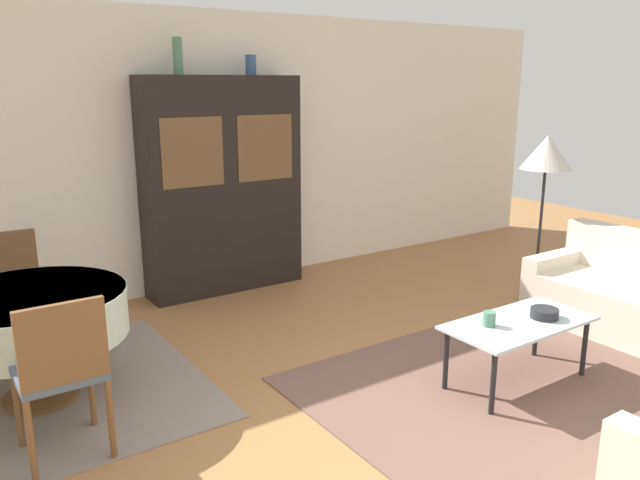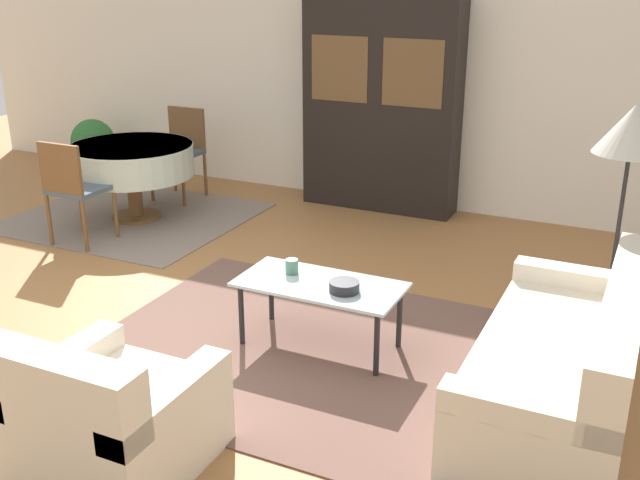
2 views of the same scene
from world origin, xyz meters
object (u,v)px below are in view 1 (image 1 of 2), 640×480
Objects in this scene: cup at (489,319)px; bowl at (544,313)px; display_cabinet at (223,186)px; vase_short at (251,65)px; dining_table at (31,316)px; floor_lamp at (546,157)px; vase_tall at (178,56)px; dining_chair_far at (11,287)px; dining_chair_near at (61,367)px; coffee_table at (519,328)px.

cup reaches higher than bowl.
display_cabinet is 1.19m from vase_short.
floor_lamp is at bearing -6.20° from dining_table.
vase_short reaches higher than display_cabinet.
display_cabinet is at bearing 107.19° from bowl.
dining_chair_far is at bearing -160.17° from vase_tall.
cup is at bearing -15.82° from dining_chair_near.
dining_chair_near is 9.48× the size of cup.
vase_short reaches higher than dining_table.
bowl is (2.96, -1.64, -0.10)m from dining_table.
dining_table is at bearing 148.90° from cup.
dining_chair_far is at bearing -163.80° from display_cabinet.
display_cabinet is at bearing -179.85° from vase_short.
dining_chair_far reaches higher than cup.
dining_chair_near is (-2.02, -2.21, -0.49)m from display_cabinet.
dining_table is at bearing 150.98° from bowl.
vase_tall is (-1.14, 2.99, 1.84)m from coffee_table.
display_cabinet reaches higher than floor_lamp.
floor_lamp is (4.44, 0.33, 0.79)m from dining_chair_near.
cup is at bearing -31.10° from dining_table.
dining_chair_far is (-0.00, 0.81, -0.03)m from dining_table.
dining_chair_near is at bearing 164.29° from bowl.
vase_tall is (-1.33, 3.04, 1.76)m from bowl.
dining_chair_far is 3.85m from bowl.
dining_chair_far reaches higher than bowl.
vase_short reaches higher than dining_chair_near.
display_cabinet is 6.43× the size of vase_tall.
display_cabinet reaches higher than cup.
bowl is (0.94, -3.04, -0.56)m from display_cabinet.
dining_table is 1.27× the size of dining_chair_far.
coffee_table is 3.69m from vase_tall.
vase_tall is (-0.39, 0.00, 1.21)m from display_cabinet.
dining_table is 3.39m from bowl.
dining_chair_near is 3.23m from vase_tall.
display_cabinet is 3.23m from bowl.
vase_short is at bearing 101.12° from bowl.
floor_lamp reaches higher than bowl.
bowl reaches higher than coffee_table.
dining_chair_near is at bearing -136.95° from vase_short.
dining_table reaches higher than cup.
dining_chair_near is 0.61× the size of floor_lamp.
floor_lamp is 8.19× the size of bowl.
vase_tall is at bearing 53.55° from dining_chair_near.
dining_table reaches higher than bowl.
bowl is 3.54m from vase_short.
dining_chair_near is at bearing -175.77° from floor_lamp.
coffee_table is 5.64× the size of vase_short.
floor_lamp is (2.42, -1.88, 0.30)m from display_cabinet.
vase_tall is at bearing 110.84° from coffee_table.
dining_table is at bearing 150.12° from coffee_table.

